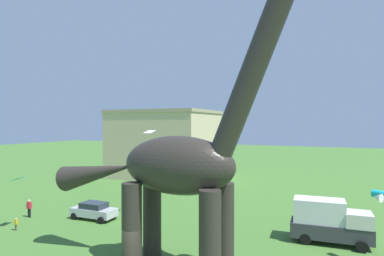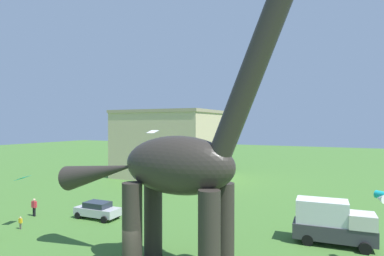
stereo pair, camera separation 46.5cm
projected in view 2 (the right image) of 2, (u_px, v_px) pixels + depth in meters
The scene contains 8 objects.
dinosaur_sculpture at pixel (177, 165), 19.56m from camera, with size 16.76×3.55×17.51m.
parked_sedan_left at pixel (97, 210), 30.29m from camera, with size 4.26×2.02×1.55m.
parked_box_truck at pixel (332, 222), 23.75m from camera, with size 5.72×2.46×3.20m.
person_watching_child at pixel (20, 222), 27.17m from camera, with size 0.39×0.17×1.05m.
person_far_spectator at pixel (34, 206), 30.97m from camera, with size 0.63×0.28×1.69m.
kite_mid_right at pixel (153, 132), 30.53m from camera, with size 1.19×0.99×0.27m.
kite_high_left at pixel (23, 178), 27.38m from camera, with size 1.11×1.33×0.31m.
background_building_block at pixel (170, 143), 55.12m from camera, with size 16.01×13.52×11.08m.
Camera 2 is at (11.28, -14.51, 8.81)m, focal length 30.40 mm.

